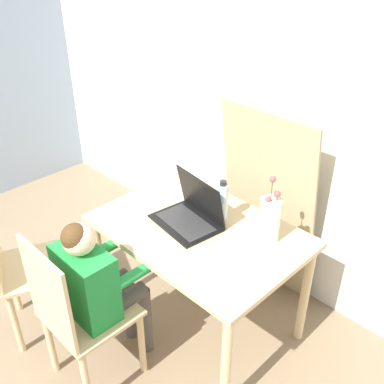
{
  "coord_description": "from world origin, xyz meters",
  "views": [
    {
      "loc": [
        1.46,
        0.12,
        2.12
      ],
      "look_at": [
        0.02,
        1.55,
        0.88
      ],
      "focal_mm": 42.0,
      "sensor_mm": 36.0,
      "label": 1
    }
  ],
  "objects": [
    {
      "name": "flower_vase",
      "position": [
        0.42,
        1.7,
        0.83
      ],
      "size": [
        0.11,
        0.11,
        0.36
      ],
      "color": "silver",
      "rests_on": "dining_table"
    },
    {
      "name": "chair_spare",
      "position": [
        -0.57,
        0.81,
        0.47
      ],
      "size": [
        0.53,
        0.53,
        0.93
      ],
      "rotation": [
        0.0,
        0.0,
        2.72
      ],
      "color": "#D6B784",
      "rests_on": "ground_plane"
    },
    {
      "name": "laptop",
      "position": [
        0.03,
        1.54,
        0.76
      ],
      "size": [
        0.4,
        0.31,
        0.26
      ],
      "rotation": [
        0.0,
        0.0,
        -0.14
      ],
      "color": "black",
      "rests_on": "dining_table"
    },
    {
      "name": "chair_occupied",
      "position": [
        -0.03,
        0.82,
        0.47
      ],
      "size": [
        0.4,
        0.4,
        0.93
      ],
      "rotation": [
        0.0,
        0.0,
        3.14
      ],
      "color": "#D6B784",
      "rests_on": "ground_plane"
    },
    {
      "name": "wall_back",
      "position": [
        0.0,
        2.23,
        1.25
      ],
      "size": [
        6.4,
        0.05,
        2.5
      ],
      "color": "silver",
      "rests_on": "ground_plane"
    },
    {
      "name": "dining_table",
      "position": [
        0.1,
        1.52,
        0.61
      ],
      "size": [
        1.11,
        0.76,
        0.7
      ],
      "color": "#D6B784",
      "rests_on": "ground_plane"
    },
    {
      "name": "water_bottle",
      "position": [
        0.14,
        1.66,
        0.82
      ],
      "size": [
        0.06,
        0.06,
        0.25
      ],
      "color": "silver",
      "rests_on": "dining_table"
    },
    {
      "name": "cardboard_panel",
      "position": [
        0.15,
        2.08,
        0.62
      ],
      "size": [
        0.65,
        0.19,
        1.24
      ],
      "color": "tan",
      "rests_on": "ground_plane"
    },
    {
      "name": "person_seated",
      "position": [
        -0.03,
        0.95,
        0.61
      ],
      "size": [
        0.32,
        0.42,
        0.98
      ],
      "rotation": [
        0.0,
        0.0,
        3.14
      ],
      "color": "#1E8438",
      "rests_on": "ground_plane"
    }
  ]
}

